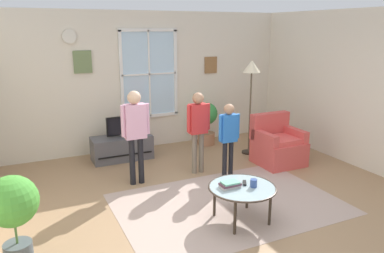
# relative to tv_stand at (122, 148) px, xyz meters

# --- Properties ---
(ground_plane) EXTENTS (6.45, 6.72, 0.02)m
(ground_plane) POSITION_rel_tv_stand_xyz_m (0.68, -2.52, -0.23)
(ground_plane) COLOR #9E7A56
(back_wall) EXTENTS (5.85, 0.17, 2.67)m
(back_wall) POSITION_rel_tv_stand_xyz_m (0.68, 0.59, 1.12)
(back_wall) COLOR beige
(back_wall) RESTS_ON ground_plane
(area_rug) EXTENTS (3.00, 2.06, 0.01)m
(area_rug) POSITION_rel_tv_stand_xyz_m (0.84, -2.42, -0.21)
(area_rug) COLOR tan
(area_rug) RESTS_ON ground_plane
(tv_stand) EXTENTS (1.08, 0.48, 0.43)m
(tv_stand) POSITION_rel_tv_stand_xyz_m (0.00, 0.00, 0.00)
(tv_stand) COLOR #4C4C51
(tv_stand) RESTS_ON ground_plane
(television) EXTENTS (0.53, 0.08, 0.38)m
(television) POSITION_rel_tv_stand_xyz_m (0.00, -0.00, 0.41)
(television) COLOR #4C4C4C
(television) RESTS_ON tv_stand
(armchair) EXTENTS (0.76, 0.74, 0.87)m
(armchair) POSITION_rel_tv_stand_xyz_m (2.45, -1.39, 0.11)
(armchair) COLOR #D14C47
(armchair) RESTS_ON ground_plane
(coffee_table) EXTENTS (0.85, 0.85, 0.46)m
(coffee_table) POSITION_rel_tv_stand_xyz_m (0.75, -2.87, 0.21)
(coffee_table) COLOR #99B2B7
(coffee_table) RESTS_ON ground_plane
(book_stack) EXTENTS (0.25, 0.15, 0.07)m
(book_stack) POSITION_rel_tv_stand_xyz_m (0.61, -2.82, 0.27)
(book_stack) COLOR #B3B0AC
(book_stack) RESTS_ON coffee_table
(cup) EXTENTS (0.09, 0.09, 0.10)m
(cup) POSITION_rel_tv_stand_xyz_m (0.87, -2.93, 0.29)
(cup) COLOR #334C8C
(cup) RESTS_ON coffee_table
(remote_near_books) EXTENTS (0.10, 0.14, 0.02)m
(remote_near_books) POSITION_rel_tv_stand_xyz_m (0.83, -2.80, 0.25)
(remote_near_books) COLOR black
(remote_near_books) RESTS_ON coffee_table
(person_red_shirt) EXTENTS (0.41, 0.19, 1.36)m
(person_red_shirt) POSITION_rel_tv_stand_xyz_m (0.97, -1.19, 0.63)
(person_red_shirt) COLOR #726656
(person_red_shirt) RESTS_ON ground_plane
(person_blue_shirt) EXTENTS (0.37, 0.17, 1.22)m
(person_blue_shirt) POSITION_rel_tv_stand_xyz_m (1.30, -1.60, 0.55)
(person_blue_shirt) COLOR black
(person_blue_shirt) RESTS_ON ground_plane
(person_pink_shirt) EXTENTS (0.44, 0.20, 1.46)m
(person_pink_shirt) POSITION_rel_tv_stand_xyz_m (-0.08, -1.20, 0.70)
(person_pink_shirt) COLOR black
(person_pink_shirt) RESTS_ON ground_plane
(potted_plant_by_window) EXTENTS (0.45, 0.45, 0.88)m
(potted_plant_by_window) POSITION_rel_tv_stand_xyz_m (1.83, 0.17, 0.31)
(potted_plant_by_window) COLOR #9E6B4C
(potted_plant_by_window) RESTS_ON ground_plane
(potted_plant_corner) EXTENTS (0.52, 0.52, 0.96)m
(potted_plant_corner) POSITION_rel_tv_stand_xyz_m (-1.80, -2.67, 0.41)
(potted_plant_corner) COLOR #4C565B
(potted_plant_corner) RESTS_ON ground_plane
(floor_lamp) EXTENTS (0.32, 0.32, 1.78)m
(floor_lamp) POSITION_rel_tv_stand_xyz_m (2.31, -0.69, 1.27)
(floor_lamp) COLOR black
(floor_lamp) RESTS_ON ground_plane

